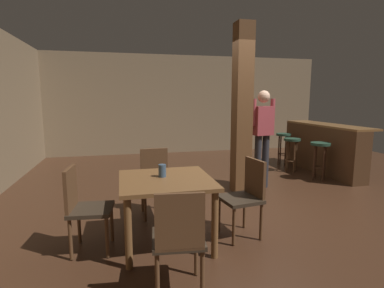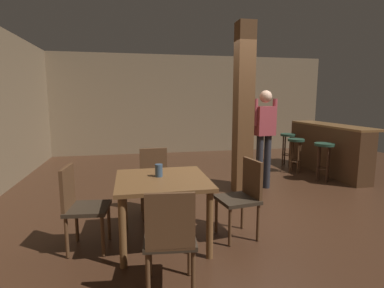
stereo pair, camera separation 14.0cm
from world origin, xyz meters
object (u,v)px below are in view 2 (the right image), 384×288
(chair_west, at_px, (80,203))
(bar_stool_mid, at_px, (296,147))
(chair_south, at_px, (170,236))
(standing_person, at_px, (264,132))
(chair_east, at_px, (243,194))
(chair_north, at_px, (155,178))
(napkin_cup, at_px, (159,170))
(bar_stool_far, at_px, (288,142))
(dining_table, at_px, (162,189))
(bar_stool_near, at_px, (324,152))
(bar_counter, at_px, (327,148))

(chair_west, distance_m, bar_stool_mid, 4.75)
(chair_south, height_order, standing_person, standing_person)
(chair_east, height_order, chair_north, same)
(chair_east, relative_size, napkin_cup, 6.40)
(standing_person, bearing_deg, bar_stool_far, 49.53)
(dining_table, xyz_separation_m, chair_north, (-0.01, 0.87, -0.11))
(chair_north, distance_m, chair_south, 1.78)
(dining_table, distance_m, chair_north, 0.88)
(chair_east, height_order, bar_stool_far, chair_east)
(chair_east, xyz_separation_m, chair_north, (-0.93, 0.90, 0.00))
(bar_stool_near, bearing_deg, bar_stool_mid, 102.32)
(chair_east, height_order, bar_counter, bar_counter)
(chair_south, bearing_deg, chair_east, 42.56)
(dining_table, bearing_deg, standing_person, 40.34)
(chair_south, bearing_deg, standing_person, 52.17)
(bar_stool_near, bearing_deg, bar_counter, 50.31)
(chair_south, xyz_separation_m, bar_stool_near, (3.33, 2.77, 0.06))
(chair_east, relative_size, chair_south, 1.00)
(bar_counter, bearing_deg, bar_stool_far, 120.25)
(chair_south, height_order, bar_stool_mid, chair_south)
(napkin_cup, relative_size, bar_counter, 0.06)
(chair_north, relative_size, standing_person, 0.52)
(chair_south, bearing_deg, napkin_cup, 89.46)
(chair_east, bearing_deg, napkin_cup, 173.91)
(chair_west, height_order, napkin_cup, chair_west)
(dining_table, relative_size, bar_counter, 0.43)
(bar_counter, bearing_deg, chair_south, -138.69)
(bar_stool_mid, distance_m, bar_stool_far, 0.67)
(chair_south, bearing_deg, chair_west, 131.41)
(dining_table, xyz_separation_m, bar_stool_near, (3.29, 1.86, -0.06))
(chair_west, bearing_deg, standing_person, 30.25)
(dining_table, height_order, chair_east, chair_east)
(napkin_cup, xyz_separation_m, bar_stool_near, (3.32, 1.79, -0.24))
(chair_north, bearing_deg, chair_west, -134.64)
(dining_table, height_order, standing_person, standing_person)
(dining_table, relative_size, napkin_cup, 7.06)
(napkin_cup, relative_size, bar_stool_mid, 0.19)
(napkin_cup, xyz_separation_m, bar_stool_mid, (3.16, 2.52, -0.26))
(chair_north, height_order, chair_south, same)
(chair_south, height_order, bar_counter, bar_counter)
(standing_person, bearing_deg, bar_stool_near, 8.60)
(chair_west, xyz_separation_m, bar_counter, (4.63, 2.42, 0.02))
(chair_south, distance_m, bar_stool_mid, 4.73)
(chair_east, bearing_deg, dining_table, 178.23)
(chair_east, relative_size, bar_stool_near, 1.20)
(chair_south, relative_size, standing_person, 0.52)
(chair_south, distance_m, bar_counter, 5.08)
(napkin_cup, bearing_deg, bar_stool_far, 43.57)
(napkin_cup, distance_m, standing_person, 2.55)
(bar_stool_mid, height_order, bar_stool_far, bar_stool_far)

